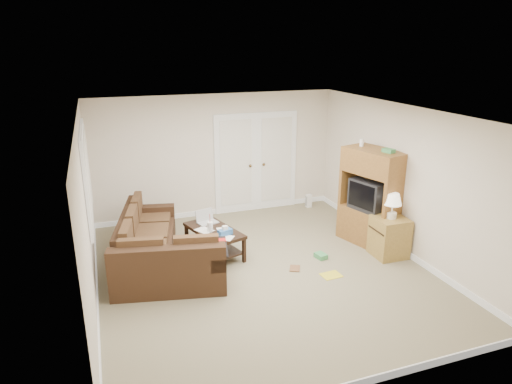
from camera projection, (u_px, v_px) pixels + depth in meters
name	position (u px, v px, depth m)	size (l,w,h in m)	color
floor	(263.00, 271.00, 7.23)	(5.50, 5.50, 0.00)	gray
ceiling	(264.00, 113.00, 6.45)	(5.00, 5.50, 0.02)	white
wall_left	(87.00, 217.00, 6.05)	(0.02, 5.50, 2.50)	silver
wall_right	(403.00, 181.00, 7.63)	(0.02, 5.50, 2.50)	silver
wall_back	(216.00, 156.00, 9.30)	(5.00, 0.02, 2.50)	silver
wall_front	(363.00, 283.00, 4.37)	(5.00, 0.02, 2.50)	silver
baseboards	(263.00, 268.00, 7.21)	(5.00, 5.50, 0.10)	silver
french_doors	(256.00, 163.00, 9.60)	(1.80, 0.05, 2.13)	silver
window_left	(87.00, 175.00, 6.86)	(0.05, 1.92, 1.42)	silver
sectional_sofa	(156.00, 252.00, 7.21)	(1.79, 2.77, 0.77)	#3A2516
coffee_table	(214.00, 240.00, 7.73)	(0.88, 1.26, 0.78)	black
tv_armoire	(372.00, 197.00, 8.02)	(0.86, 1.19, 1.84)	brown
side_cabinet	(390.00, 234.00, 7.64)	(0.54, 0.54, 1.11)	#A2803B
space_heater	(309.00, 201.00, 10.00)	(0.11, 0.10, 0.29)	white
floor_magazine	(331.00, 275.00, 7.09)	(0.31, 0.24, 0.01)	yellow
floor_greenbox	(321.00, 256.00, 7.65)	(0.15, 0.20, 0.08)	#439454
floor_book	(290.00, 268.00, 7.31)	(0.16, 0.22, 0.02)	brown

